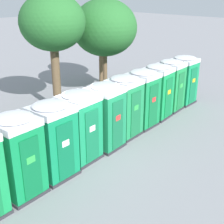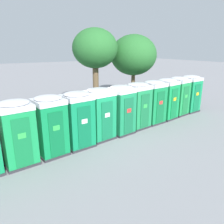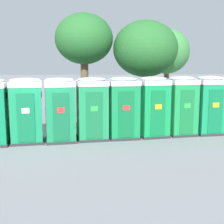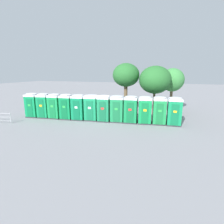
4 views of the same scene
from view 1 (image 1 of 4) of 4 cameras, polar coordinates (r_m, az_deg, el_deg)
The scene contains 13 objects.
ground_plane at distance 12.02m, azimuth -4.24°, elevation -6.93°, with size 120.00×120.00×0.00m, color gray.
portapotty_3 at distance 9.40m, azimuth -16.78°, elevation -7.59°, with size 1.32×1.34×2.54m.
portapotty_4 at distance 10.06m, azimuth -10.72°, elevation -5.00°, with size 1.36×1.33×2.54m.
portapotty_5 at distance 10.91m, azimuth -5.94°, elevation -2.56°, with size 1.40×1.37×2.54m.
portapotty_6 at distance 11.73m, azimuth -1.19°, elevation -0.69°, with size 1.34×1.36×2.54m.
portapotty_7 at distance 12.72m, azimuth 2.27°, elevation 1.11°, with size 1.38×1.35×2.54m.
portapotty_8 at distance 13.71m, azimuth 5.60°, elevation 2.54°, with size 1.35×1.32×2.54m.
portapotty_9 at distance 14.77m, azimuth 8.35°, elevation 3.80°, with size 1.38×1.39×2.54m.
portapotty_10 at distance 15.87m, azimuth 10.64°, elevation 4.90°, with size 1.33×1.36×2.54m.
portapotty_11 at distance 16.96m, azimuth 12.93°, elevation 5.79°, with size 1.33×1.31×2.54m.
street_tree_0 at distance 20.07m, azimuth -2.03°, elevation 15.74°, with size 2.72×2.72×5.10m.
street_tree_1 at distance 17.21m, azimuth -1.36°, elevation 15.13°, with size 3.47×3.47×5.33m.
street_tree_2 at distance 15.12m, azimuth -10.82°, elevation 15.63°, with size 3.05×3.05×5.65m.
Camera 1 is at (-6.64, -8.24, 5.70)m, focal length 50.00 mm.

